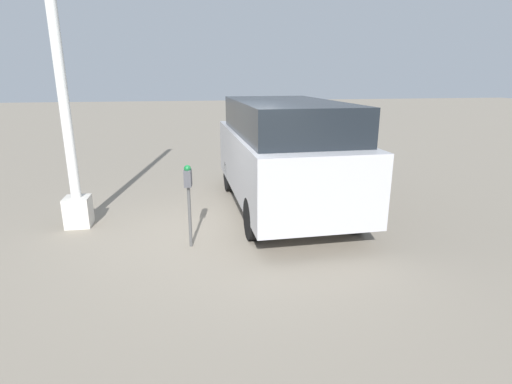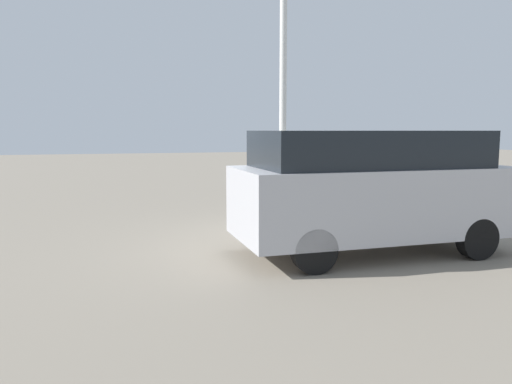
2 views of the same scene
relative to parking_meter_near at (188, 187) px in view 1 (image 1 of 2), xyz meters
name	(u,v)px [view 1 (image 1 of 2)]	position (x,y,z in m)	size (l,w,h in m)	color
ground_plane	(216,236)	(0.34, -0.43, -0.99)	(80.00, 80.00, 0.00)	gray
parking_meter_near	(188,187)	(0.00, 0.00, 0.00)	(0.21, 0.13, 1.35)	#4C4C4C
lamp_post	(66,119)	(1.30, 2.00, 0.96)	(0.44, 0.44, 5.63)	beige
parked_van	(284,152)	(1.62, -1.93, 0.20)	(4.93, 2.10, 2.20)	#B2B2B7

